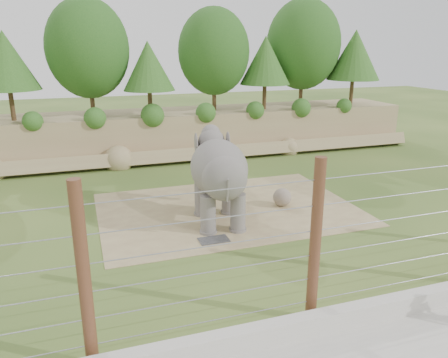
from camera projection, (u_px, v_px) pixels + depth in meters
name	position (u px, v px, depth m)	size (l,w,h in m)	color
ground	(243.00, 242.00, 14.52)	(90.00, 90.00, 0.00)	#395720
back_embankment	(175.00, 87.00, 25.01)	(30.00, 5.52, 8.77)	#9C815B
dirt_patch	(228.00, 209.00, 17.39)	(10.00, 7.00, 0.02)	#947A55
drain_grate	(214.00, 240.00, 14.58)	(1.00, 0.60, 0.03)	#262628
elephant	(219.00, 181.00, 15.60)	(1.71, 4.00, 3.24)	#655F5B
stone_ball	(282.00, 197.00, 17.58)	(0.74, 0.74, 0.74)	#7C6C5F
retaining_wall	(322.00, 322.00, 9.92)	(26.00, 0.35, 0.50)	beige
barrier_fence	(315.00, 243.00, 9.85)	(20.26, 0.26, 4.00)	#503319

